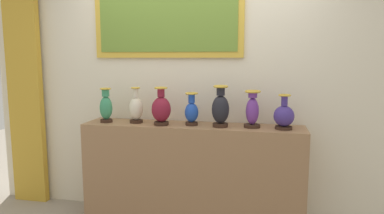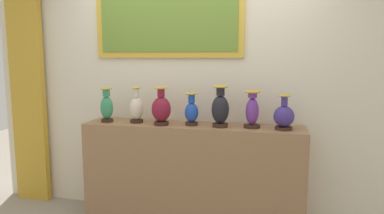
% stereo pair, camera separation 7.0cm
% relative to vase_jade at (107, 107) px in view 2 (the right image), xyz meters
% --- Properties ---
extents(display_shelf, '(2.19, 0.41, 1.01)m').
position_rel_vase_jade_xyz_m(display_shelf, '(0.89, 0.04, -0.66)').
color(display_shelf, '#99704C').
rests_on(display_shelf, ground_plane).
extents(back_wall, '(4.66, 0.14, 2.95)m').
position_rel_vase_jade_xyz_m(back_wall, '(0.88, 0.30, 0.33)').
color(back_wall, beige).
rests_on(back_wall, ground_plane).
extents(curtain_gold, '(0.40, 0.08, 2.72)m').
position_rel_vase_jade_xyz_m(curtain_gold, '(-1.07, 0.19, 0.19)').
color(curtain_gold, gold).
rests_on(curtain_gold, ground_plane).
extents(vase_jade, '(0.13, 0.13, 0.35)m').
position_rel_vase_jade_xyz_m(vase_jade, '(0.00, 0.00, 0.00)').
color(vase_jade, '#382319').
rests_on(vase_jade, display_shelf).
extents(vase_ivory, '(0.14, 0.14, 0.36)m').
position_rel_vase_jade_xyz_m(vase_ivory, '(0.31, 0.03, -0.01)').
color(vase_ivory, '#382319').
rests_on(vase_ivory, display_shelf).
extents(vase_burgundy, '(0.19, 0.19, 0.38)m').
position_rel_vase_jade_xyz_m(vase_burgundy, '(0.60, -0.03, 0.00)').
color(vase_burgundy, '#382319').
rests_on(vase_burgundy, display_shelf).
extents(vase_sapphire, '(0.13, 0.13, 0.32)m').
position_rel_vase_jade_xyz_m(vase_sapphire, '(0.90, 0.02, -0.02)').
color(vase_sapphire, '#382319').
rests_on(vase_sapphire, display_shelf).
extents(vase_onyx, '(0.17, 0.17, 0.40)m').
position_rel_vase_jade_xyz_m(vase_onyx, '(1.18, -0.00, 0.02)').
color(vase_onyx, '#382319').
rests_on(vase_onyx, display_shelf).
extents(vase_violet, '(0.16, 0.16, 0.36)m').
position_rel_vase_jade_xyz_m(vase_violet, '(1.48, 0.03, 0.01)').
color(vase_violet, '#382319').
rests_on(vase_violet, display_shelf).
extents(vase_indigo, '(0.19, 0.19, 0.33)m').
position_rel_vase_jade_xyz_m(vase_indigo, '(1.77, 0.01, -0.03)').
color(vase_indigo, '#382319').
rests_on(vase_indigo, display_shelf).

